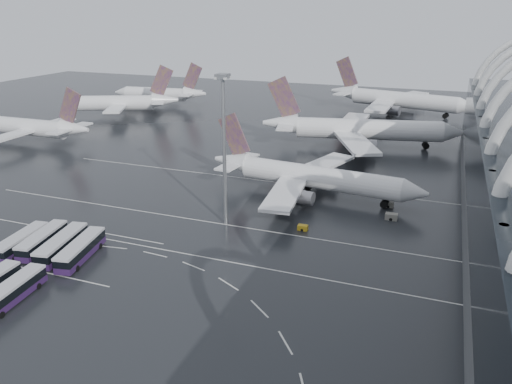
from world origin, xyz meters
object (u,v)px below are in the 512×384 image
(jet_remote_mid, at_px, (123,103))
(gse_cart_belly_c, at_px, (303,228))
(airliner_gate_b, at_px, (358,130))
(airliner_gate_c, at_px, (396,100))
(jet_remote_far, at_px, (161,94))
(bus_row_near_a, at_px, (21,242))
(bus_row_near_b, at_px, (42,240))
(jet_remote_west, at_px, (35,128))
(floodlight_mast, at_px, (224,133))
(airliner_main, at_px, (309,177))
(bus_row_near_d, at_px, (81,250))
(bus_row_far_c, at_px, (12,292))
(bus_row_near_c, at_px, (62,245))
(gse_cart_belly_d, at_px, (391,217))
(gse_cart_belly_b, at_px, (389,204))

(jet_remote_mid, relative_size, gse_cart_belly_c, 22.76)
(airliner_gate_b, relative_size, jet_remote_mid, 1.39)
(airliner_gate_c, height_order, jet_remote_far, airliner_gate_c)
(jet_remote_far, relative_size, bus_row_near_a, 3.49)
(airliner_gate_b, relative_size, bus_row_near_b, 4.81)
(bus_row_near_a, height_order, bus_row_near_b, bus_row_near_b)
(jet_remote_west, height_order, floodlight_mast, floodlight_mast)
(airliner_main, height_order, bus_row_near_a, airliner_main)
(bus_row_near_d, height_order, gse_cart_belly_c, bus_row_near_d)
(bus_row_near_b, distance_m, bus_row_far_c, 17.25)
(jet_remote_far, height_order, bus_row_near_c, jet_remote_far)
(airliner_main, height_order, airliner_gate_b, airliner_gate_b)
(gse_cart_belly_d, bearing_deg, bus_row_near_d, -142.76)
(bus_row_near_a, bearing_deg, jet_remote_far, 13.81)
(gse_cart_belly_b, bearing_deg, jet_remote_far, 141.09)
(airliner_gate_b, bearing_deg, airliner_gate_c, 72.54)
(floodlight_mast, bearing_deg, airliner_main, 63.26)
(bus_row_near_b, xyz_separation_m, bus_row_near_c, (4.71, -0.47, 0.12))
(jet_remote_west, height_order, bus_row_near_a, jet_remote_west)
(bus_row_near_c, relative_size, gse_cart_belly_c, 7.06)
(floodlight_mast, distance_m, gse_cart_belly_d, 38.02)
(airliner_main, relative_size, airliner_gate_c, 0.86)
(airliner_gate_c, bearing_deg, airliner_main, -80.53)
(airliner_main, bearing_deg, bus_row_near_a, -125.32)
(airliner_gate_b, xyz_separation_m, jet_remote_west, (-96.48, -31.42, -0.56))
(airliner_main, height_order, jet_remote_far, jet_remote_far)
(bus_row_near_b, distance_m, bus_row_near_c, 4.73)
(bus_row_near_d, bearing_deg, bus_row_far_c, 166.39)
(floodlight_mast, bearing_deg, bus_row_far_c, -115.57)
(bus_row_near_c, xyz_separation_m, bus_row_near_d, (4.20, -0.19, -0.04))
(gse_cart_belly_c, relative_size, gse_cart_belly_d, 0.80)
(airliner_gate_c, distance_m, bus_row_near_c, 154.96)
(bus_row_far_c, xyz_separation_m, gse_cart_belly_b, (46.85, 57.49, -1.08))
(airliner_gate_c, relative_size, floodlight_mast, 2.04)
(airliner_gate_b, relative_size, bus_row_near_a, 4.88)
(jet_remote_far, xyz_separation_m, gse_cart_belly_d, (110.20, -94.69, -4.22))
(jet_remote_west, xyz_separation_m, gse_cart_belly_d, (113.28, -23.36, -4.09))
(floodlight_mast, bearing_deg, jet_remote_west, 155.76)
(airliner_gate_b, relative_size, gse_cart_belly_b, 28.42)
(airliner_main, xyz_separation_m, jet_remote_mid, (-92.72, 61.12, 0.79))
(bus_row_near_a, bearing_deg, jet_remote_mid, 19.18)
(airliner_main, height_order, bus_row_near_d, airliner_main)
(bus_row_near_b, xyz_separation_m, gse_cart_belly_b, (55.20, 42.40, -1.09))
(bus_row_near_c, distance_m, gse_cart_belly_c, 44.02)
(gse_cart_belly_b, bearing_deg, gse_cart_belly_d, -78.72)
(jet_remote_mid, xyz_separation_m, bus_row_near_d, (64.65, -105.35, -3.38))
(bus_row_near_b, bearing_deg, jet_remote_mid, 17.82)
(floodlight_mast, distance_m, gse_cart_belly_c, 23.64)
(jet_remote_far, bearing_deg, gse_cart_belly_d, 133.12)
(airliner_main, height_order, jet_remote_west, jet_remote_west)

